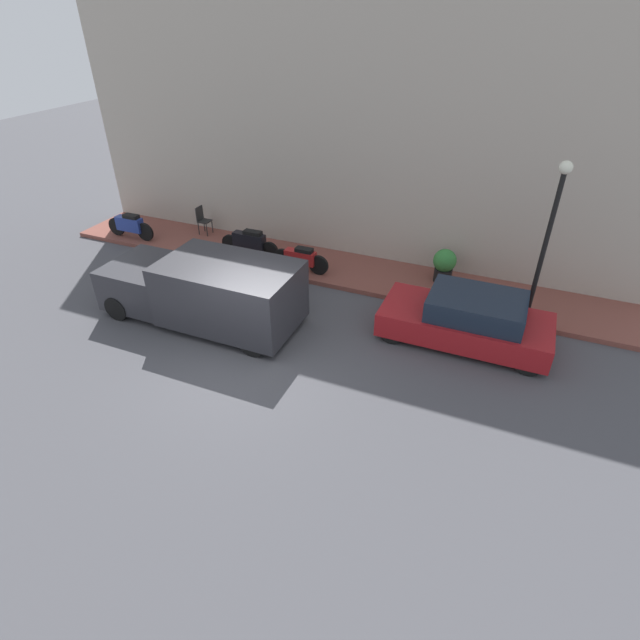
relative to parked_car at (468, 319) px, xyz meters
name	(u,v)px	position (x,y,z in m)	size (l,w,h in m)	color
ground_plane	(247,358)	(-2.80, 4.67, -0.62)	(60.00, 60.00, 0.00)	#47474C
sidewalk	(328,267)	(2.30, 4.67, -0.55)	(2.27, 18.45, 0.14)	brown
building_facade	(345,130)	(3.58, 4.67, 3.37)	(0.30, 18.45, 7.98)	#B2A899
parked_car	(468,319)	(0.00, 0.00, 0.00)	(1.83, 4.10, 1.31)	maroon
delivery_van	(203,289)	(-1.69, 6.53, 0.29)	(2.10, 5.31, 1.77)	#2D2D33
motorcycle_black	(250,242)	(2.00, 7.30, -0.02)	(0.30, 2.06, 0.86)	black
motorcycle_red	(301,258)	(1.60, 5.28, -0.05)	(0.30, 1.84, 0.78)	#B21E1E
motorcycle_blue	(130,225)	(1.58, 11.82, -0.01)	(0.30, 1.89, 0.87)	navy
streetlamp	(550,225)	(1.40, -1.35, 2.15)	(0.30, 0.30, 4.14)	black
potted_plant	(444,264)	(2.65, 1.11, 0.07)	(0.68, 0.68, 1.02)	black
cafe_chair	(202,219)	(2.90, 9.72, 0.07)	(0.40, 0.40, 0.98)	#262626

